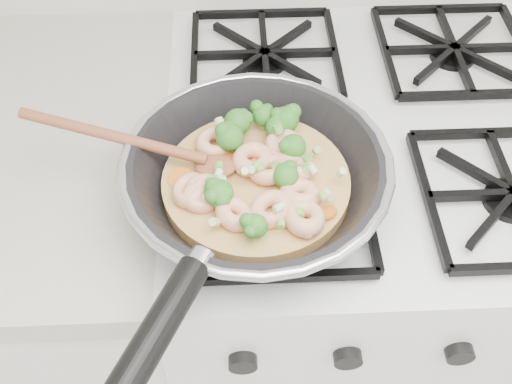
{
  "coord_description": "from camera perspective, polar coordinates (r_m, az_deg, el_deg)",
  "views": [
    {
      "loc": [
        -0.2,
        1.06,
        1.52
      ],
      "look_at": [
        -0.18,
        1.56,
        0.93
      ],
      "focal_mm": 43.29,
      "sensor_mm": 36.0,
      "label": 1
    }
  ],
  "objects": [
    {
      "name": "stove",
      "position": [
        1.25,
        7.93,
        -8.69
      ],
      "size": [
        0.6,
        0.6,
        0.92
      ],
      "color": "white",
      "rests_on": "ground"
    },
    {
      "name": "skillet",
      "position": [
        0.74,
        -0.21,
        1.32
      ],
      "size": [
        0.45,
        0.48,
        0.09
      ],
      "rotation": [
        0.0,
        0.0,
        -0.41
      ],
      "color": "black",
      "rests_on": "stove"
    }
  ]
}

